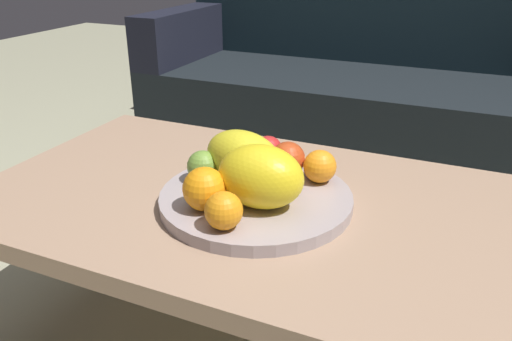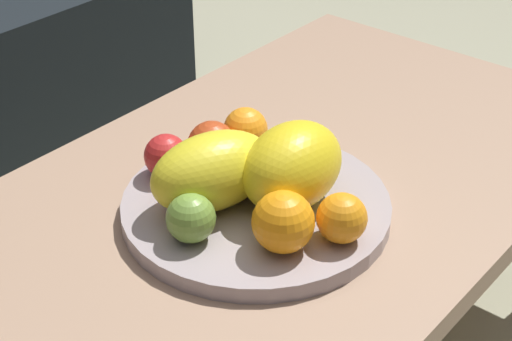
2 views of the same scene
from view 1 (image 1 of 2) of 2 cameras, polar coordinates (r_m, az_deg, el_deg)
The scene contains 12 objects.
coffee_table at distance 1.06m, azimuth 2.75°, elevation -5.53°, with size 1.29×0.68×0.41m.
couch at distance 2.22m, azimuth 11.10°, elevation 8.46°, with size 1.70×0.70×0.90m.
fruit_bowl at distance 1.03m, azimuth 0.00°, elevation -3.17°, with size 0.39×0.39×0.03m, color #A49698.
melon_large_front at distance 0.95m, azimuth 0.53°, elevation -0.66°, with size 0.17×0.12×0.12m, color yellow.
melon_smaller_beside at distance 1.05m, azimuth -1.40°, elevation 1.48°, with size 0.18×0.11×0.11m, color yellow.
orange_front at distance 1.06m, azimuth 7.13°, elevation 0.47°, with size 0.07×0.07×0.07m, color orange.
orange_left at distance 0.89m, azimuth -3.62°, elevation -4.49°, with size 0.07×0.07×0.07m, color orange.
orange_right at distance 0.95m, azimuth -5.75°, elevation -2.06°, with size 0.08×0.08×0.08m, color orange.
apple_front at distance 1.09m, azimuth 3.57°, elevation 1.31°, with size 0.07×0.07×0.07m, color #B9401A.
apple_left at distance 1.07m, azimuth -5.93°, elevation 0.47°, with size 0.07×0.07×0.07m, color olive.
apple_right at distance 1.14m, azimuth 1.35°, elevation 2.25°, with size 0.07×0.07×0.07m, color red.
banana_bunch at distance 1.06m, azimuth 1.84°, elevation 0.24°, with size 0.17×0.15×0.06m.
Camera 1 is at (0.32, -0.86, 0.90)m, focal length 35.86 mm.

